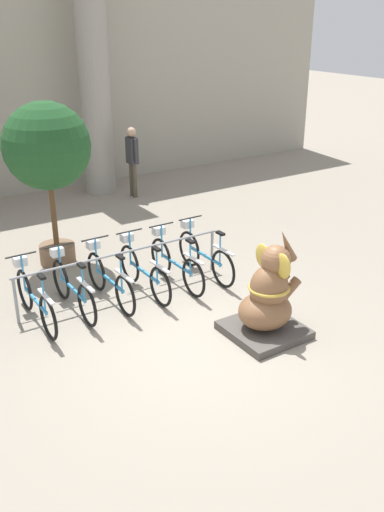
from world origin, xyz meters
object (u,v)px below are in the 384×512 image
at_px(person_pedestrian, 132,155).
at_px(potted_tree, 47,151).
at_px(bicycle_1, 72,287).
at_px(bicycle_3, 143,271).
at_px(elephant_statue, 268,300).
at_px(bicycle_0, 35,299).
at_px(bicycle_4, 175,263).
at_px(bicycle_2, 109,279).
at_px(bicycle_5, 204,254).

distance_m(person_pedestrian, potted_tree, 4.44).
bearing_deg(potted_tree, bicycle_1, -103.68).
distance_m(bicycle_1, bicycle_3, 1.24).
bearing_deg(potted_tree, bicycle_3, -68.74).
bearing_deg(elephant_statue, person_pedestrian, 78.07).
height_order(bicycle_0, bicycle_3, same).
xyz_separation_m(bicycle_3, bicycle_4, (0.62, -0.02, 0.00)).
distance_m(bicycle_2, bicycle_3, 0.62).
distance_m(bicycle_5, person_pedestrian, 5.08).
height_order(bicycle_2, bicycle_3, same).
height_order(bicycle_4, bicycle_5, same).
xyz_separation_m(bicycle_3, person_pedestrian, (2.38, 4.92, 0.67)).
relative_size(bicycle_2, elephant_statue, 1.08).
bearing_deg(elephant_statue, bicycle_2, 124.45).
bearing_deg(bicycle_2, person_pedestrian, 58.52).
bearing_deg(bicycle_3, bicycle_1, 177.80).
relative_size(person_pedestrian, potted_tree, 0.59).
height_order(bicycle_0, potted_tree, potted_tree).
bearing_deg(person_pedestrian, bicycle_2, -121.48).
xyz_separation_m(bicycle_0, bicycle_4, (2.48, -0.02, 0.00)).
bearing_deg(bicycle_1, bicycle_0, -175.65).
bearing_deg(person_pedestrian, potted_tree, -137.01).
bearing_deg(elephant_statue, bicycle_0, 141.66).
bearing_deg(bicycle_5, person_pedestrian, 76.97).
bearing_deg(potted_tree, bicycle_0, -118.85).
height_order(bicycle_4, potted_tree, potted_tree).
xyz_separation_m(person_pedestrian, potted_tree, (-3.15, -2.94, 1.07)).
relative_size(elephant_statue, potted_tree, 0.54).
bearing_deg(bicycle_4, bicycle_1, 178.00).
xyz_separation_m(bicycle_0, person_pedestrian, (4.24, 4.92, 0.67)).
bearing_deg(potted_tree, person_pedestrian, 42.99).
height_order(bicycle_1, bicycle_4, same).
xyz_separation_m(elephant_statue, person_pedestrian, (1.50, 7.08, 0.52)).
height_order(bicycle_3, potted_tree, potted_tree).
distance_m(bicycle_1, bicycle_4, 1.86).
distance_m(bicycle_0, potted_tree, 2.85).
relative_size(bicycle_2, bicycle_4, 1.00).
height_order(bicycle_1, bicycle_5, same).
distance_m(bicycle_4, elephant_statue, 2.17).
distance_m(bicycle_1, elephant_statue, 3.07).
relative_size(bicycle_4, person_pedestrian, 0.99).
bearing_deg(bicycle_3, bicycle_0, 179.98).
height_order(bicycle_0, elephant_statue, elephant_statue).
distance_m(bicycle_3, potted_tree, 2.75).
bearing_deg(bicycle_1, bicycle_4, -2.00).
bearing_deg(bicycle_5, potted_tree, 135.56).
relative_size(elephant_statue, person_pedestrian, 0.91).
bearing_deg(bicycle_2, elephant_statue, -55.55).
bearing_deg(bicycle_4, bicycle_5, 2.36).
bearing_deg(potted_tree, bicycle_5, -44.44).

